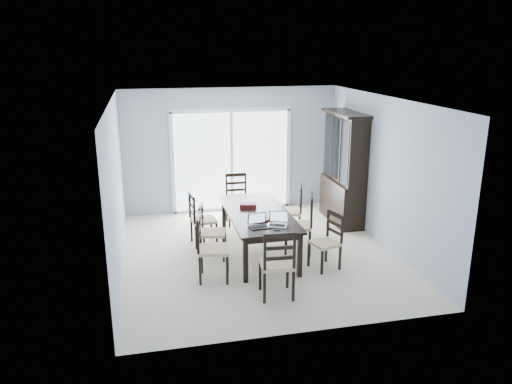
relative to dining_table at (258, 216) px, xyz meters
The scene contains 24 objects.
floor 0.67m from the dining_table, ahead, with size 5.00×5.00×0.00m, color beige.
ceiling 1.93m from the dining_table, ahead, with size 5.00×5.00×0.00m, color white.
back_wall 2.58m from the dining_table, 90.00° to the left, with size 4.50×0.02×2.60m, color #9EABBD.
wall_left 2.34m from the dining_table, behind, with size 0.02×5.00×2.60m, color #9EABBD.
wall_right 2.34m from the dining_table, ahead, with size 0.02×5.00×2.60m, color #9EABBD.
balcony 3.57m from the dining_table, 90.00° to the left, with size 4.50×2.00×0.10m, color gray.
railing 4.50m from the dining_table, 90.00° to the left, with size 4.50×0.06×1.10m, color #99999E.
dining_table is the anchor object (origin of this frame).
china_hutch 2.41m from the dining_table, 31.71° to the left, with size 0.50×1.38×2.20m.
sliding_door 2.51m from the dining_table, 90.00° to the left, with size 2.52×0.05×2.18m.
chair_left_near 1.23m from the dining_table, 141.46° to the right, with size 0.52×0.51×1.17m.
chair_left_mid 0.85m from the dining_table, behind, with size 0.50×0.49×1.07m.
chair_left_far 1.13m from the dining_table, 145.52° to the left, with size 0.47×0.46×1.09m.
chair_right_near 1.25m from the dining_table, 37.76° to the right, with size 0.50×0.49×1.04m.
chair_right_mid 0.79m from the dining_table, ahead, with size 0.58×0.57×1.18m.
chair_right_far 1.15m from the dining_table, 40.25° to the left, with size 0.53×0.52×1.10m.
chair_end_near 1.60m from the dining_table, 93.16° to the right, with size 0.48×0.49×1.18m.
chair_end_far 1.66m from the dining_table, 91.67° to the left, with size 0.44×0.45×1.14m.
laptop_dark 0.75m from the dining_table, 101.07° to the right, with size 0.32×0.24×0.21m.
laptop_silver 0.75m from the dining_table, 79.25° to the right, with size 0.37×0.32×0.21m.
book_stack 0.44m from the dining_table, 90.90° to the right, with size 0.31×0.29×0.04m.
cell_phone 0.91m from the dining_table, 84.66° to the right, with size 0.10×0.05×0.01m, color black.
game_box 0.30m from the dining_table, 113.72° to the left, with size 0.28×0.14×0.07m, color #4C0F12.
hot_tub 3.50m from the dining_table, 100.41° to the left, with size 1.92×1.77×0.87m.
Camera 1 is at (-1.77, -7.67, 3.41)m, focal length 35.00 mm.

